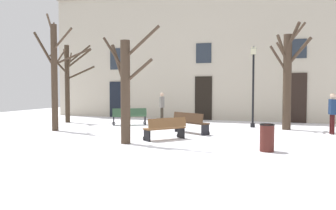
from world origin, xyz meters
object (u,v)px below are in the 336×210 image
object	(u,v)px
tree_center	(126,87)
bench_far_corner	(129,116)
tree_left_of_center	(55,72)
bench_back_to_back_right	(165,128)
tree_right_of_center	(288,76)
bench_near_lamp	(190,123)
tree_near_facade	(69,79)
person_crossing_plaza	(332,111)
streetlamp	(253,78)
person_by_shop_door	(162,105)
litter_bin	(267,138)

from	to	relation	value
tree_center	bench_far_corner	xyz separation A→B (m)	(-2.40, 5.27, -1.49)
tree_left_of_center	bench_back_to_back_right	distance (m)	6.10
tree_right_of_center	bench_near_lamp	xyz separation A→B (m)	(-3.88, -2.72, -2.02)
tree_near_facade	bench_back_to_back_right	size ratio (longest dim) A/B	2.84
tree_left_of_center	person_crossing_plaza	distance (m)	12.14
streetlamp	person_by_shop_door	size ratio (longest dim) A/B	2.40
person_crossing_plaza	bench_back_to_back_right	bearing A→B (deg)	-69.17
person_crossing_plaza	bench_far_corner	bearing A→B (deg)	-102.63
tree_right_of_center	streetlamp	size ratio (longest dim) A/B	1.21
person_crossing_plaza	tree_left_of_center	bearing A→B (deg)	-87.10
streetlamp	person_crossing_plaza	size ratio (longest dim) A/B	2.32
bench_far_corner	tree_near_facade	bearing A→B (deg)	-30.69
bench_near_lamp	bench_back_to_back_right	xyz separation A→B (m)	(-0.43, -1.99, -0.04)
streetlamp	person_by_shop_door	world-z (taller)	streetlamp
tree_right_of_center	person_crossing_plaza	size ratio (longest dim) A/B	2.82
tree_left_of_center	streetlamp	world-z (taller)	tree_left_of_center
person_crossing_plaza	tree_center	bearing A→B (deg)	-65.82
tree_near_facade	person_by_shop_door	xyz separation A→B (m)	(4.67, 2.36, -1.51)
person_by_shop_door	person_crossing_plaza	size ratio (longest dim) A/B	0.97
tree_near_facade	person_crossing_plaza	bearing A→B (deg)	-1.80
tree_center	bench_back_to_back_right	size ratio (longest dim) A/B	2.59
litter_bin	person_by_shop_door	world-z (taller)	person_by_shop_door
tree_right_of_center	litter_bin	xyz separation A→B (m)	(-0.61, -5.84, -2.06)
tree_right_of_center	litter_bin	world-z (taller)	tree_right_of_center
streetlamp	bench_back_to_back_right	xyz separation A→B (m)	(-2.73, -5.13, -2.00)
bench_back_to_back_right	person_by_shop_door	world-z (taller)	person_by_shop_door
tree_near_facade	tree_center	xyz separation A→B (m)	(6.17, -5.36, -0.46)
tree_near_facade	streetlamp	size ratio (longest dim) A/B	1.11
tree_near_facade	litter_bin	size ratio (longest dim) A/B	5.24
tree_center	litter_bin	bearing A→B (deg)	1.02
bench_far_corner	bench_near_lamp	bearing A→B (deg)	122.30
bench_back_to_back_right	person_crossing_plaza	size ratio (longest dim) A/B	0.90
bench_far_corner	bench_back_to_back_right	xyz separation A→B (m)	(3.42, -4.06, -0.04)
bench_near_lamp	person_crossing_plaza	world-z (taller)	person_crossing_plaza
tree_right_of_center	bench_near_lamp	distance (m)	5.15
litter_bin	bench_back_to_back_right	xyz separation A→B (m)	(-3.69, 1.13, 0.00)
tree_left_of_center	bench_far_corner	world-z (taller)	tree_left_of_center
tree_right_of_center	streetlamp	bearing A→B (deg)	164.74
tree_near_facade	tree_center	world-z (taller)	tree_near_facade
tree_near_facade	tree_right_of_center	world-z (taller)	tree_right_of_center
tree_left_of_center	bench_near_lamp	xyz separation A→B (m)	(6.03, 1.07, -2.19)
bench_far_corner	person_by_shop_door	world-z (taller)	person_by_shop_door
tree_left_of_center	tree_right_of_center	bearing A→B (deg)	20.94
bench_far_corner	person_crossing_plaza	world-z (taller)	person_crossing_plaza
bench_near_lamp	person_by_shop_door	world-z (taller)	person_by_shop_door
person_by_shop_door	litter_bin	bearing A→B (deg)	-172.70
bench_near_lamp	person_crossing_plaza	size ratio (longest dim) A/B	1.01
streetlamp	tree_left_of_center	bearing A→B (deg)	-153.15
streetlamp	bench_far_corner	distance (m)	6.55
tree_right_of_center	tree_center	distance (m)	7.98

